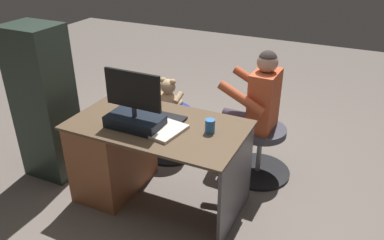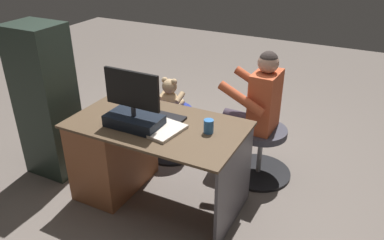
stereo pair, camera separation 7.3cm
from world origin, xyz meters
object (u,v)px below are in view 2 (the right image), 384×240
at_px(keyboard, 159,116).
at_px(person, 254,105).
at_px(tv_remote, 125,113).
at_px(office_chair_teddy, 171,128).
at_px(monitor, 134,112).
at_px(cup, 209,126).
at_px(desk, 122,150).
at_px(visitor_chair, 260,149).
at_px(teddy_bear, 170,95).
at_px(computer_mouse, 126,107).

height_order(keyboard, person, person).
distance_m(tv_remote, office_chair_teddy, 0.82).
xyz_separation_m(monitor, keyboard, (-0.09, -0.22, -0.11)).
height_order(tv_remote, office_chair_teddy, tv_remote).
bearing_deg(person, cup, 80.06).
distance_m(desk, person, 1.18).
relative_size(tv_remote, visitor_chair, 0.25).
xyz_separation_m(desk, visitor_chair, (-0.97, -0.73, -0.12)).
relative_size(monitor, cup, 4.42).
bearing_deg(teddy_bear, computer_mouse, 83.59).
xyz_separation_m(computer_mouse, tv_remote, (-0.05, 0.08, -0.01)).
bearing_deg(keyboard, desk, 18.26).
height_order(office_chair_teddy, person, person).
bearing_deg(person, office_chair_teddy, 1.89).
height_order(keyboard, computer_mouse, computer_mouse).
bearing_deg(monitor, office_chair_teddy, -78.58).
relative_size(monitor, visitor_chair, 0.76).
bearing_deg(desk, office_chair_teddy, -95.40).
distance_m(keyboard, person, 0.84).
bearing_deg(person, monitor, 51.97).
xyz_separation_m(cup, visitor_chair, (-0.21, -0.68, -0.51)).
height_order(computer_mouse, tv_remote, computer_mouse).
bearing_deg(office_chair_teddy, visitor_chair, -178.11).
height_order(monitor, keyboard, monitor).
distance_m(desk, office_chair_teddy, 0.71).
distance_m(monitor, keyboard, 0.26).
bearing_deg(monitor, computer_mouse, -42.56).
bearing_deg(computer_mouse, keyboard, -179.43).
height_order(keyboard, visitor_chair, keyboard).
xyz_separation_m(keyboard, visitor_chair, (-0.66, -0.62, -0.47)).
height_order(desk, visitor_chair, desk).
bearing_deg(office_chair_teddy, teddy_bear, -90.00).
bearing_deg(cup, tv_remote, 2.41).
bearing_deg(teddy_bear, monitor, 101.27).
bearing_deg(visitor_chair, monitor, 48.34).
bearing_deg(keyboard, person, -132.48).
bearing_deg(tv_remote, person, -120.65).
bearing_deg(teddy_bear, cup, 136.74).
xyz_separation_m(keyboard, tv_remote, (0.27, 0.08, -0.00)).
relative_size(monitor, tv_remote, 2.99).
height_order(monitor, teddy_bear, monitor).
xyz_separation_m(office_chair_teddy, visitor_chair, (-0.91, -0.03, -0.01)).
relative_size(desk, computer_mouse, 13.95).
xyz_separation_m(monitor, computer_mouse, (0.23, -0.21, -0.10)).
bearing_deg(computer_mouse, tv_remote, 119.58).
bearing_deg(computer_mouse, desk, 91.33).
height_order(monitor, computer_mouse, monitor).
xyz_separation_m(tv_remote, teddy_bear, (-0.02, -0.69, -0.11)).
height_order(cup, tv_remote, cup).
height_order(computer_mouse, cup, cup).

